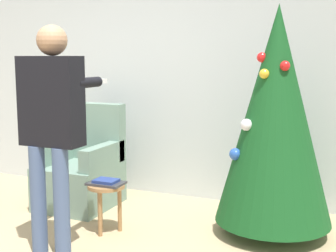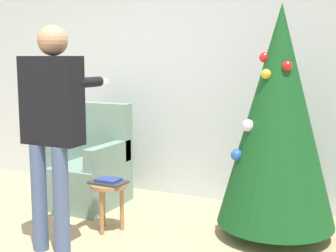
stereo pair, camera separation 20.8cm
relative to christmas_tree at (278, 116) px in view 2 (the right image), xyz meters
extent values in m
cube|color=silver|center=(-1.39, 0.75, 0.33)|extent=(8.00, 0.06, 2.70)
cylinder|color=brown|center=(0.00, 0.00, -0.96)|extent=(0.10, 0.10, 0.11)
cone|color=#144C1E|center=(0.00, 0.00, 0.00)|extent=(0.97, 0.97, 1.82)
sphere|color=gold|center=(-0.07, -0.14, 0.35)|extent=(0.08, 0.08, 0.08)
sphere|color=#2856B2|center=(-0.28, -0.19, -0.31)|extent=(0.10, 0.10, 0.10)
sphere|color=white|center=(-0.20, -0.19, -0.06)|extent=(0.10, 0.10, 0.10)
sphere|color=red|center=(0.08, -0.12, 0.41)|extent=(0.08, 0.08, 0.08)
sphere|color=#B23399|center=(-0.15, 0.13, 0.20)|extent=(0.09, 0.09, 0.09)
sphere|color=red|center=(-0.12, -0.05, 0.48)|extent=(0.08, 0.08, 0.08)
cube|color=gray|center=(-1.94, -0.02, -0.80)|extent=(0.68, 0.75, 0.43)
cube|color=gray|center=(-1.94, 0.29, -0.29)|extent=(0.68, 0.14, 0.59)
cube|color=gray|center=(-2.21, -0.02, -0.48)|extent=(0.12, 0.67, 0.22)
cube|color=gray|center=(-1.66, -0.02, -0.48)|extent=(0.12, 0.67, 0.22)
cylinder|color=#475B84|center=(-1.58, -1.10, -0.60)|extent=(0.12, 0.12, 0.84)
cylinder|color=#475B84|center=(-1.37, -1.10, -0.60)|extent=(0.12, 0.12, 0.84)
cube|color=black|center=(-1.47, -1.04, 0.15)|extent=(0.47, 0.20, 0.67)
sphere|color=tan|center=(-1.47, -1.01, 0.60)|extent=(0.23, 0.23, 0.23)
cylinder|color=black|center=(-1.67, -0.85, 0.29)|extent=(0.08, 0.30, 0.08)
cylinder|color=black|center=(-1.27, -0.85, 0.29)|extent=(0.08, 0.30, 0.08)
cube|color=white|center=(-1.27, -0.66, 0.29)|extent=(0.04, 0.14, 0.04)
cylinder|color=#A37547|center=(-1.32, -0.52, -0.62)|extent=(0.32, 0.32, 0.03)
cylinder|color=#A37547|center=(-1.32, -0.63, -0.83)|extent=(0.04, 0.04, 0.39)
cylinder|color=#A37547|center=(-1.23, -0.46, -0.83)|extent=(0.04, 0.04, 0.39)
cylinder|color=#A37547|center=(-1.42, -0.46, -0.83)|extent=(0.04, 0.04, 0.39)
cube|color=#38383D|center=(-1.32, -0.52, -0.59)|extent=(0.30, 0.21, 0.02)
cube|color=navy|center=(-1.32, -0.52, -0.57)|extent=(0.20, 0.15, 0.02)
camera|label=1|loc=(0.68, -3.89, 0.48)|focal=50.00mm
camera|label=2|loc=(0.87, -3.80, 0.48)|focal=50.00mm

